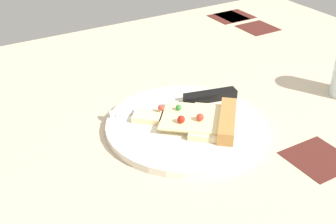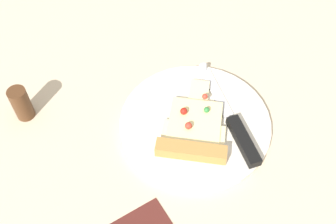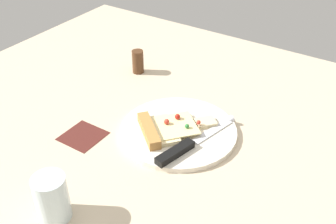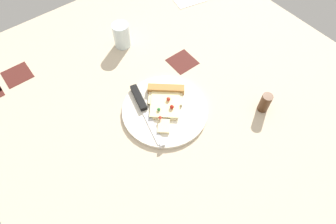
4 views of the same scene
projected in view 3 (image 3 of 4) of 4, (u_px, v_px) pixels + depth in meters
ground_plane at (135, 140)px, 95.75cm from camera, size 124.50×124.50×3.00cm
plate at (178, 131)px, 95.23cm from camera, size 27.36×27.36×1.23cm
pizza_slice at (168, 128)px, 93.84cm from camera, size 18.31×17.21×2.58cm
knife at (190, 144)px, 89.49cm from camera, size 23.84×7.59×2.45cm
drinking_glass at (52, 198)px, 72.52cm from camera, size 6.05×6.05×9.31cm
pepper_shaker at (138, 62)px, 117.74cm from camera, size 3.31×3.31×6.80cm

